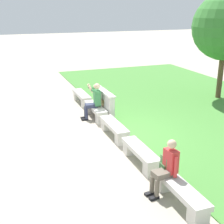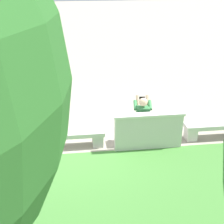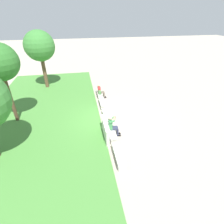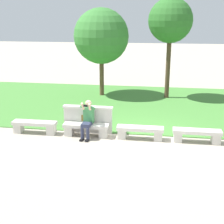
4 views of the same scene
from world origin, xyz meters
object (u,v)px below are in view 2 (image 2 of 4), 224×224
at_px(bench_near, 145,133).
at_px(bench_mid, 74,137).
at_px(person_photographer, 142,117).
at_px(bench_main, 213,128).

height_order(bench_near, bench_mid, same).
xyz_separation_m(bench_near, person_photographer, (0.09, -0.08, 0.45)).
relative_size(bench_main, bench_near, 1.00).
bearing_deg(bench_mid, bench_near, 180.00).
distance_m(bench_mid, person_photographer, 1.88).
height_order(bench_main, bench_mid, same).
distance_m(bench_near, person_photographer, 0.46).
height_order(bench_near, person_photographer, person_photographer).
bearing_deg(bench_near, person_photographer, -41.25).
relative_size(bench_main, bench_mid, 1.00).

